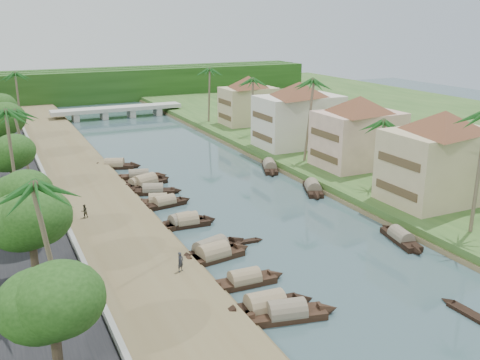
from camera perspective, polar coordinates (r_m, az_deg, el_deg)
name	(u,v)px	position (r m, az deg, el deg)	size (l,w,h in m)	color
ground	(282,231)	(55.34, 4.46, -5.45)	(220.00, 220.00, 0.00)	#384F54
left_bank	(87,193)	(68.12, -16.01, -1.37)	(10.00, 180.00, 0.80)	brown
right_bank	(325,160)	(80.92, 9.10, 2.10)	(16.00, 180.00, 1.20)	#2C5120
road	(12,201)	(67.33, -23.15, -2.05)	(8.00, 180.00, 1.40)	black
retaining_wall	(50,190)	(67.36, -19.58, -1.06)	(0.40, 180.00, 1.10)	gray
treeline	(92,85)	(147.46, -15.51, 9.70)	(120.00, 14.00, 8.00)	#17380F
bridge	(117,110)	(120.57, -12.94, 7.30)	(28.00, 4.00, 2.40)	#AAAA9F
building_near	(441,156)	(63.29, 20.63, 2.46)	(14.85, 14.85, 10.20)	tan
building_mid	(358,131)	(75.56, 12.49, 5.17)	(14.11, 14.11, 9.70)	beige
building_far	(299,114)	(86.23, 6.26, 7.06)	(15.59, 15.59, 10.20)	beige
building_distant	(248,100)	(104.06, 0.90, 8.57)	(12.62, 12.62, 9.20)	tan
sampan_0	(286,314)	(40.16, 4.97, -14.01)	(8.33, 3.33, 2.16)	black
sampan_1	(265,307)	(40.84, 2.72, -13.39)	(8.37, 2.52, 2.43)	black
sampan_2	(245,280)	(44.49, 0.49, -10.67)	(7.42, 1.85, 1.98)	black
sampan_3	(211,250)	(49.88, -3.13, -7.49)	(8.89, 4.38, 2.34)	black
sampan_4	(213,255)	(48.89, -2.86, -8.02)	(8.17, 2.88, 2.27)	black
sampan_5	(187,222)	(56.61, -5.69, -4.50)	(6.74, 2.11, 2.14)	black
sampan_6	(181,222)	(56.64, -6.33, -4.52)	(6.85, 2.83, 2.03)	black
sampan_7	(165,203)	(62.59, -8.05, -2.47)	(7.12, 2.45, 1.91)	black
sampan_8	(158,201)	(63.29, -8.73, -2.28)	(6.38, 3.42, 1.97)	black
sampan_9	(153,191)	(67.26, -9.25, -1.14)	(7.44, 3.73, 1.91)	black
sampan_10	(139,184)	(70.38, -10.76, -0.41)	(6.72, 3.55, 1.88)	black
sampan_11	(145,183)	(70.54, -10.10, -0.32)	(8.41, 4.59, 2.36)	black
sampan_12	(139,176)	(73.92, -10.73, 0.44)	(7.89, 3.30, 1.90)	black
sampan_13	(115,165)	(79.91, -13.22, 1.53)	(7.90, 4.54, 2.16)	black
sampan_14	(401,238)	(54.78, 16.78, -5.94)	(2.87, 7.75, 1.89)	black
sampan_15	(313,188)	(67.93, 7.80, -0.89)	(4.66, 7.90, 2.13)	black
sampan_16	(270,167)	(77.15, 3.19, 1.41)	(4.81, 8.62, 2.13)	black
canoe_0	(477,318)	(43.66, 23.97, -13.32)	(1.22, 6.72, 0.88)	black
canoe_1	(242,243)	(52.22, 0.26, -6.69)	(4.43, 1.00, 0.71)	black
canoe_2	(128,182)	(72.40, -11.85, -0.24)	(5.98, 2.24, 0.86)	black
palm_1	(379,123)	(65.72, 14.65, 5.88)	(3.20, 3.20, 9.56)	brown
palm_2	(309,82)	(75.92, 7.32, 10.30)	(3.20, 3.20, 13.06)	brown
palm_3	(253,80)	(93.13, 1.35, 10.59)	(3.20, 3.20, 11.31)	brown
palm_4	(46,186)	(36.67, -19.98, -0.57)	(3.20, 3.20, 11.00)	brown
palm_5	(7,113)	(60.89, -23.63, 6.56)	(3.20, 3.20, 11.94)	brown
palm_6	(20,111)	(73.98, -22.40, 6.77)	(3.20, 3.20, 9.91)	brown
palm_7	(208,70)	(105.98, -3.42, 11.62)	(3.20, 3.20, 11.87)	brown
palm_8	(15,74)	(103.89, -22.87, 10.33)	(3.20, 3.20, 11.81)	brown
tree_0	(51,303)	(31.37, -19.48, -12.24)	(4.97, 4.97, 6.96)	brown
tree_1	(30,220)	(42.58, -21.53, -3.99)	(5.33, 5.33, 7.55)	brown
tree_2	(22,194)	(50.55, -22.26, -1.43)	(4.62, 4.62, 6.78)	brown
tree_3	(10,154)	(66.82, -23.29, 2.59)	(4.87, 4.87, 6.73)	brown
tree_4	(2,120)	(82.76, -24.01, 5.83)	(5.54, 5.54, 8.12)	brown
tree_6	(322,113)	(89.58, 8.76, 7.11)	(4.36, 4.36, 6.73)	brown
person_near	(180,262)	(45.04, -6.37, -8.66)	(0.62, 0.41, 1.69)	#27292F
person_far	(84,211)	(58.60, -16.27, -3.20)	(0.71, 0.56, 1.47)	#2E2C20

